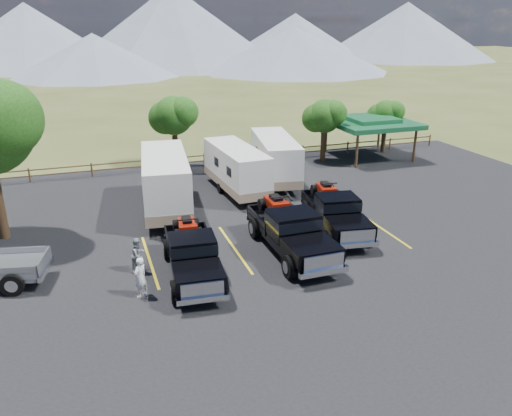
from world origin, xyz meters
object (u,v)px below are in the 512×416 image
object	(u,v)px
person_b	(138,255)
rig_left	(192,253)
pavilion	(370,122)
rig_right	(335,211)
trailer_right	(275,159)
trailer_center	(236,169)
person_a	(140,277)
trailer_left	(165,182)
rig_center	(291,230)

from	to	relation	value
person_b	rig_left	bearing A→B (deg)	-72.04
pavilion	rig_right	distance (m)	15.70
pavilion	rig_right	world-z (taller)	pavilion
trailer_right	person_b	xyz separation A→B (m)	(-10.16, -10.12, -0.79)
trailer_center	person_a	size ratio (longest dim) A/B	4.98
pavilion	trailer_center	size ratio (longest dim) A/B	0.74
trailer_center	trailer_right	size ratio (longest dim) A/B	0.96
person_a	person_b	size ratio (longest dim) A/B	1.07
trailer_left	trailer_center	bearing A→B (deg)	28.30
pavilion	person_a	xyz separation A→B (m)	(-19.71, -16.02, -1.91)
trailer_left	trailer_center	distance (m)	5.06
trailer_center	person_b	xyz separation A→B (m)	(-7.07, -8.82, -0.73)
rig_center	pavilion	bearing A→B (deg)	47.78
person_a	person_b	bearing A→B (deg)	-132.45
pavilion	person_b	size ratio (longest dim) A/B	3.96
rig_right	trailer_center	world-z (taller)	trailer_center
rig_center	trailer_right	bearing A→B (deg)	72.31
rig_center	trailer_center	size ratio (longest dim) A/B	0.82
rig_center	trailer_center	distance (m)	9.08
trailer_left	person_b	xyz separation A→B (m)	(-2.36, -6.96, -0.92)
rig_left	pavilion	bearing A→B (deg)	45.59
trailer_center	pavilion	bearing A→B (deg)	18.60
rig_left	trailer_left	world-z (taller)	trailer_left
trailer_center	person_b	size ratio (longest dim) A/B	5.34
pavilion	rig_left	xyz separation A→B (m)	(-17.41, -14.85, -1.75)
rig_left	trailer_center	distance (m)	10.98
rig_center	trailer_right	distance (m)	10.87
rig_right	person_b	bearing A→B (deg)	-163.12
rig_right	pavilion	bearing A→B (deg)	61.82
rig_left	person_b	distance (m)	2.36
pavilion	trailer_center	xyz separation A→B (m)	(-12.48, -5.06, -1.23)
rig_left	trailer_left	xyz separation A→B (m)	(0.22, 7.94, 0.71)
rig_center	person_b	xyz separation A→B (m)	(-6.95, 0.25, -0.32)
rig_left	trailer_left	size ratio (longest dim) A/B	0.67
rig_left	trailer_left	distance (m)	7.97
trailer_center	person_a	world-z (taller)	trailer_center
rig_center	person_b	bearing A→B (deg)	177.46
person_a	trailer_right	bearing A→B (deg)	-168.17
rig_left	trailer_right	size ratio (longest dim) A/B	0.73
rig_center	trailer_center	bearing A→B (deg)	88.73
pavilion	trailer_left	xyz separation A→B (m)	(-17.18, -6.91, -1.04)
trailer_left	person_b	world-z (taller)	trailer_left
pavilion	rig_center	xyz separation A→B (m)	(-12.60, -14.12, -1.64)
rig_right	trailer_left	bearing A→B (deg)	153.42
person_b	trailer_right	bearing A→B (deg)	-2.55
trailer_left	person_a	bearing A→B (deg)	-98.74
pavilion	person_a	size ratio (longest dim) A/B	3.70
rig_right	person_a	world-z (taller)	rig_right
trailer_right	rig_left	bearing A→B (deg)	-115.82
rig_left	rig_right	xyz separation A→B (m)	(7.99, 2.40, 0.04)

